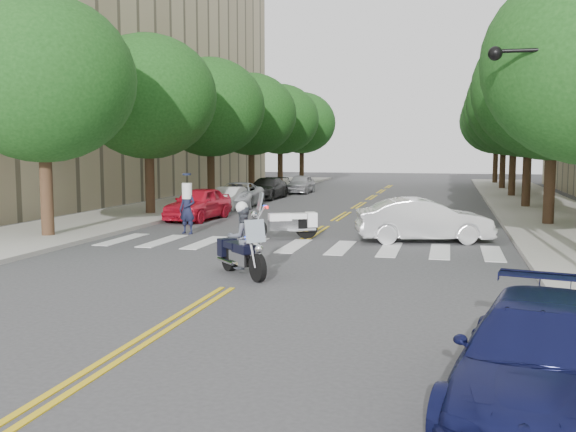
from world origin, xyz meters
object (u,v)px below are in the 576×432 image
(motorcycle_police, at_px, (241,243))
(officer_standing, at_px, (187,210))
(convertible, at_px, (424,220))
(motorcycle_parked, at_px, (288,223))
(sedan_blue, at_px, (543,359))

(motorcycle_police, xyz_separation_m, officer_standing, (-4.42, 7.01, 0.08))
(motorcycle_police, distance_m, convertible, 8.19)
(motorcycle_parked, xyz_separation_m, sedan_blue, (6.60, -13.75, 0.11))
(convertible, distance_m, sedan_blue, 14.34)
(officer_standing, relative_size, convertible, 0.40)
(motorcycle_parked, height_order, officer_standing, officer_standing)
(officer_standing, relative_size, sedan_blue, 0.38)
(convertible, bearing_deg, motorcycle_police, 134.30)
(officer_standing, bearing_deg, convertible, 12.98)
(motorcycle_police, bearing_deg, motorcycle_parked, -129.99)
(motorcycle_police, bearing_deg, officer_standing, -101.57)
(officer_standing, height_order, convertible, officer_standing)
(sedan_blue, bearing_deg, convertible, 109.35)
(convertible, height_order, sedan_blue, convertible)
(convertible, bearing_deg, sedan_blue, 173.12)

